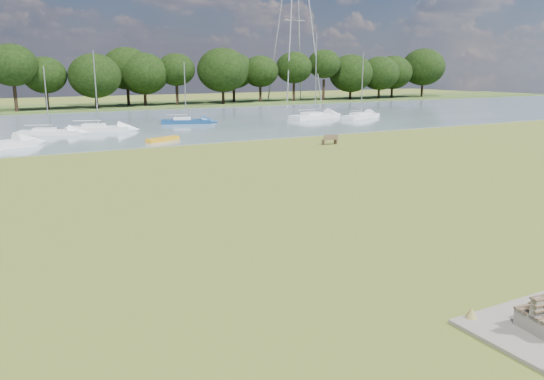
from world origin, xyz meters
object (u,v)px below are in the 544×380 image
sailboat_5 (315,115)px  sailboat_0 (361,115)px  sailboat_6 (49,131)px  riverbank_bench (330,140)px  sailboat_3 (186,120)px  kayak (163,139)px  sailboat_1 (98,127)px

sailboat_5 → sailboat_0: bearing=-38.0°
sailboat_6 → riverbank_bench: bearing=-21.6°
sailboat_6 → sailboat_3: bearing=34.1°
sailboat_3 → sailboat_6: 15.92m
sailboat_5 → sailboat_6: 32.58m
sailboat_0 → sailboat_3: bearing=146.5°
kayak → sailboat_6: size_ratio=0.52×
sailboat_5 → sailboat_6: bearing=171.2°
sailboat_0 → sailboat_6: (-37.99, 0.72, -0.07)m
sailboat_0 → sailboat_3: sailboat_0 is taller
sailboat_1 → sailboat_3: sailboat_1 is taller
riverbank_bench → sailboat_5: size_ratio=0.14×
sailboat_1 → sailboat_6: bearing=-149.5°
sailboat_1 → kayak: bearing=-48.0°
riverbank_bench → sailboat_5: bearing=62.7°
riverbank_bench → sailboat_0: 25.02m
kayak → sailboat_6: (-8.49, 10.09, 0.22)m
riverbank_bench → sailboat_1: bearing=131.6°
riverbank_bench → sailboat_3: sailboat_3 is taller
sailboat_3 → sailboat_5: sailboat_5 is taller
sailboat_6 → sailboat_1: bearing=28.0°
sailboat_5 → sailboat_6: (-32.53, -1.93, -0.13)m
sailboat_3 → sailboat_5: 17.13m
riverbank_bench → kayak: riverbank_bench is taller
sailboat_0 → sailboat_1: (-33.16, 1.34, 0.01)m
kayak → sailboat_3: bearing=38.2°
kayak → sailboat_1: bearing=84.0°
kayak → sailboat_6: 13.19m
riverbank_bench → sailboat_6: bearing=140.1°
riverbank_bench → sailboat_5: 23.88m
sailboat_1 → sailboat_3: 11.09m
riverbank_bench → sailboat_5: sailboat_5 is taller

